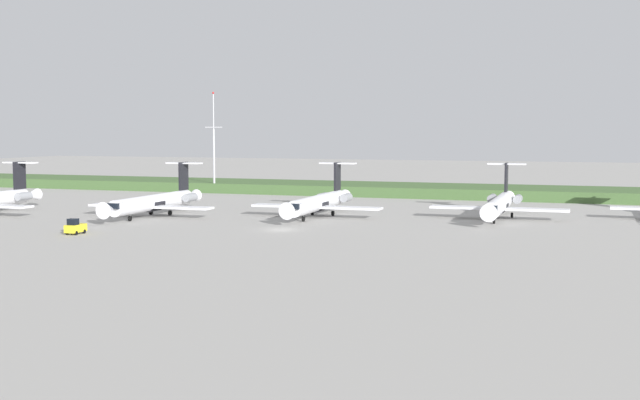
# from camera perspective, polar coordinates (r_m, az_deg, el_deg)

# --- Properties ---
(ground_plane) EXTENTS (500.00, 500.00, 0.00)m
(ground_plane) POSITION_cam_1_polar(r_m,az_deg,el_deg) (147.64, 1.48, -0.78)
(ground_plane) COLOR #9E9B96
(grass_berm) EXTENTS (320.00, 20.00, 2.32)m
(grass_berm) POSITION_cam_1_polar(r_m,az_deg,el_deg) (185.36, 5.08, 0.75)
(grass_berm) COLOR #426033
(grass_berm) RESTS_ON ground
(regional_jet_second) EXTENTS (22.81, 31.00, 9.00)m
(regional_jet_second) POSITION_cam_1_polar(r_m,az_deg,el_deg) (141.17, -11.72, -0.11)
(regional_jet_second) COLOR white
(regional_jet_second) RESTS_ON ground
(regional_jet_third) EXTENTS (22.81, 31.00, 9.00)m
(regional_jet_third) POSITION_cam_1_polar(r_m,az_deg,el_deg) (137.61, -0.06, -0.14)
(regional_jet_third) COLOR white
(regional_jet_third) RESTS_ON ground
(regional_jet_fourth) EXTENTS (22.81, 31.00, 9.00)m
(regional_jet_fourth) POSITION_cam_1_polar(r_m,az_deg,el_deg) (137.99, 12.73, -0.25)
(regional_jet_fourth) COLOR white
(regional_jet_fourth) RESTS_ON ground
(antenna_mast) EXTENTS (4.40, 0.50, 23.85)m
(antenna_mast) POSITION_cam_1_polar(r_m,az_deg,el_deg) (190.25, -7.60, 3.47)
(antenna_mast) COLOR #B2B2B7
(antenna_mast) RESTS_ON ground
(baggage_tug) EXTENTS (1.72, 3.20, 2.30)m
(baggage_tug) POSITION_cam_1_polar(r_m,az_deg,el_deg) (119.86, -17.11, -1.87)
(baggage_tug) COLOR yellow
(baggage_tug) RESTS_ON ground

